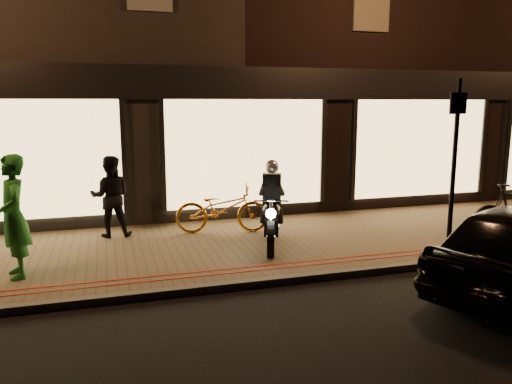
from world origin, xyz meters
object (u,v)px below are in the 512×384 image
bicycle_gold (222,209)px  person_green (13,217)px  motorcycle (272,213)px  sign_post (454,159)px

bicycle_gold → person_green: size_ratio=1.01×
motorcycle → person_green: bearing=-154.3°
bicycle_gold → person_green: person_green is taller
motorcycle → person_green: (-4.23, -0.46, 0.32)m
sign_post → bicycle_gold: sign_post is taller
sign_post → person_green: (-6.97, 0.99, -0.74)m
motorcycle → bicycle_gold: size_ratio=0.99×
bicycle_gold → person_green: 3.96m
motorcycle → bicycle_gold: bearing=138.0°
motorcycle → bicycle_gold: (-0.65, 1.20, -0.12)m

